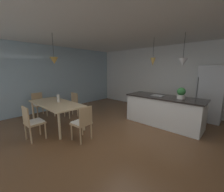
# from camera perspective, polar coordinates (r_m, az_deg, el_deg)

# --- Properties ---
(ground_plane) EXTENTS (10.00, 8.40, 0.04)m
(ground_plane) POSITION_cam_1_polar(r_m,az_deg,el_deg) (3.75, 7.71, -17.14)
(ground_plane) COLOR brown
(ceiling_slab) EXTENTS (10.00, 8.40, 0.12)m
(ceiling_slab) POSITION_cam_1_polar(r_m,az_deg,el_deg) (3.47, 9.02, 27.92)
(ceiling_slab) COLOR silver
(wall_back_kitchen) EXTENTS (10.00, 0.12, 2.70)m
(wall_back_kitchen) POSITION_cam_1_polar(r_m,az_deg,el_deg) (6.29, 25.53, 6.28)
(wall_back_kitchen) COLOR silver
(wall_back_kitchen) RESTS_ON ground_plane
(window_wall_left_glazing) EXTENTS (0.06, 8.40, 2.70)m
(window_wall_left_glazing) POSITION_cam_1_polar(r_m,az_deg,el_deg) (6.55, -22.60, 6.64)
(window_wall_left_glazing) COLOR #9EB7C6
(window_wall_left_glazing) RESTS_ON ground_plane
(dining_table) EXTENTS (1.99, 0.89, 0.73)m
(dining_table) POSITION_cam_1_polar(r_m,az_deg,el_deg) (4.61, -22.02, -3.37)
(dining_table) COLOR #D1B284
(dining_table) RESTS_ON ground_plane
(chair_far_left) EXTENTS (0.41, 0.41, 0.87)m
(chair_far_left) POSITION_cam_1_polar(r_m,az_deg,el_deg) (5.41, -16.12, -3.08)
(chair_far_left) COLOR tan
(chair_far_left) RESTS_ON ground_plane
(chair_window_end) EXTENTS (0.42, 0.42, 0.87)m
(chair_window_end) POSITION_cam_1_polar(r_m,az_deg,el_deg) (5.89, -27.64, -2.79)
(chair_window_end) COLOR tan
(chair_window_end) RESTS_ON ground_plane
(chair_kitchen_end) EXTENTS (0.43, 0.43, 0.87)m
(chair_kitchen_end) POSITION_cam_1_polar(r_m,az_deg,el_deg) (3.52, -11.97, -10.35)
(chair_kitchen_end) COLOR tan
(chair_kitchen_end) RESTS_ON ground_plane
(chair_near_right) EXTENTS (0.41, 0.41, 0.87)m
(chair_near_right) POSITION_cam_1_polar(r_m,az_deg,el_deg) (3.98, -29.73, -9.10)
(chair_near_right) COLOR tan
(chair_near_right) RESTS_ON ground_plane
(kitchen_island) EXTENTS (2.29, 0.89, 0.91)m
(kitchen_island) POSITION_cam_1_polar(r_m,az_deg,el_deg) (4.73, 20.20, -5.45)
(kitchen_island) COLOR silver
(kitchen_island) RESTS_ON ground_plane
(refrigerator) EXTENTS (0.74, 0.67, 1.85)m
(refrigerator) POSITION_cam_1_polar(r_m,az_deg,el_deg) (5.70, 35.19, 0.69)
(refrigerator) COLOR #B2B5B7
(refrigerator) RESTS_ON ground_plane
(pendant_over_table) EXTENTS (0.23, 0.23, 0.82)m
(pendant_over_table) POSITION_cam_1_polar(r_m,az_deg,el_deg) (4.32, -22.57, 13.23)
(pendant_over_table) COLOR black
(pendant_over_island_main) EXTENTS (0.16, 0.16, 0.85)m
(pendant_over_island_main) POSITION_cam_1_polar(r_m,az_deg,el_deg) (4.75, 16.33, 13.29)
(pendant_over_island_main) COLOR black
(pendant_over_island_aux) EXTENTS (0.24, 0.24, 0.88)m
(pendant_over_island_aux) POSITION_cam_1_polar(r_m,az_deg,el_deg) (4.42, 26.92, 12.21)
(pendant_over_island_aux) COLOR black
(potted_plant_on_island) EXTENTS (0.23, 0.23, 0.33)m
(potted_plant_on_island) POSITION_cam_1_polar(r_m,az_deg,el_deg) (4.45, 26.39, 1.07)
(potted_plant_on_island) COLOR beige
(potted_plant_on_island) RESTS_ON kitchen_island
(vase_on_dining_table) EXTENTS (0.09, 0.09, 0.24)m
(vase_on_dining_table) POSITION_cam_1_polar(r_m,az_deg,el_deg) (4.63, -21.05, -0.90)
(vase_on_dining_table) COLOR silver
(vase_on_dining_table) RESTS_ON dining_table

